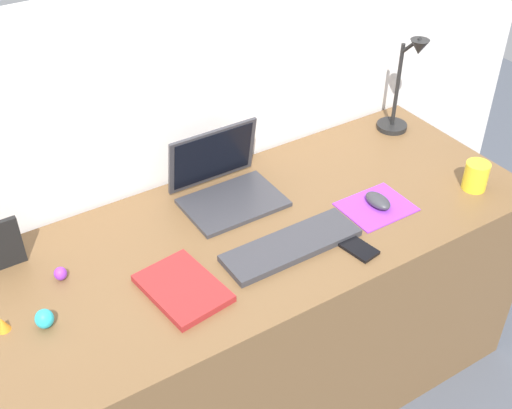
# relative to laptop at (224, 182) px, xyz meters

# --- Properties ---
(ground_plane) EXTENTS (6.00, 6.00, 0.00)m
(ground_plane) POSITION_rel_laptop_xyz_m (-0.01, -0.19, -0.79)
(ground_plane) COLOR #474C56
(back_wall) EXTENTS (2.95, 0.05, 1.38)m
(back_wall) POSITION_rel_laptop_xyz_m (-0.01, 0.20, -0.11)
(back_wall) COLOR silver
(back_wall) RESTS_ON ground_plane
(desk) EXTENTS (1.75, 0.70, 0.74)m
(desk) POSITION_rel_laptop_xyz_m (-0.01, -0.19, -0.42)
(desk) COLOR brown
(desk) RESTS_ON ground_plane
(laptop) EXTENTS (0.30, 0.25, 0.21)m
(laptop) POSITION_rel_laptop_xyz_m (0.00, 0.00, 0.00)
(laptop) COLOR #333338
(laptop) RESTS_ON desk
(keyboard) EXTENTS (0.41, 0.13, 0.02)m
(keyboard) POSITION_rel_laptop_xyz_m (0.03, -0.32, -0.04)
(keyboard) COLOR #333338
(keyboard) RESTS_ON desk
(mousepad) EXTENTS (0.21, 0.17, 0.00)m
(mousepad) POSITION_rel_laptop_xyz_m (0.36, -0.30, -0.05)
(mousepad) COLOR purple
(mousepad) RESTS_ON desk
(mouse) EXTENTS (0.06, 0.10, 0.03)m
(mouse) POSITION_rel_laptop_xyz_m (0.37, -0.30, -0.03)
(mouse) COLOR #333338
(mouse) RESTS_ON mousepad
(cell_phone) EXTENTS (0.08, 0.14, 0.01)m
(cell_phone) POSITION_rel_laptop_xyz_m (0.19, -0.42, -0.05)
(cell_phone) COLOR black
(cell_phone) RESTS_ON desk
(desk_lamp) EXTENTS (0.11, 0.16, 0.37)m
(desk_lamp) POSITION_rel_laptop_xyz_m (0.73, 0.00, 0.12)
(desk_lamp) COLOR black
(desk_lamp) RESTS_ON desk
(notebook_pad) EXTENTS (0.20, 0.26, 0.02)m
(notebook_pad) POSITION_rel_laptop_xyz_m (-0.31, -0.31, -0.04)
(notebook_pad) COLOR maroon
(notebook_pad) RESTS_ON desk
(coffee_mug) EXTENTS (0.08, 0.08, 0.09)m
(coffee_mug) POSITION_rel_laptop_xyz_m (0.69, -0.39, -0.01)
(coffee_mug) COLOR yellow
(coffee_mug) RESTS_ON desk
(toy_figurine_orange) EXTENTS (0.03, 0.03, 0.04)m
(toy_figurine_orange) POSITION_rel_laptop_xyz_m (-0.74, -0.19, -0.03)
(toy_figurine_orange) COLOR orange
(toy_figurine_orange) RESTS_ON desk
(toy_figurine_purple) EXTENTS (0.03, 0.03, 0.04)m
(toy_figurine_purple) POSITION_rel_laptop_xyz_m (-0.56, -0.09, -0.03)
(toy_figurine_purple) COLOR purple
(toy_figurine_purple) RESTS_ON desk
(toy_figurine_cyan) EXTENTS (0.05, 0.05, 0.05)m
(toy_figurine_cyan) POSITION_rel_laptop_xyz_m (-0.65, -0.24, -0.03)
(toy_figurine_cyan) COLOR #28B7CC
(toy_figurine_cyan) RESTS_ON desk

